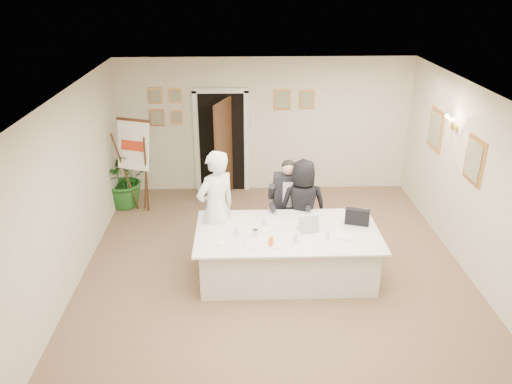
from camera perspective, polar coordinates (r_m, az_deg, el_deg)
The scene contains 28 objects.
floor at distance 7.81m, azimuth 2.23°, elevation -9.79°, with size 7.00×7.00×0.00m, color brown.
ceiling at distance 6.67m, azimuth 2.62°, elevation 10.61°, with size 6.00×7.00×0.02m, color white.
wall_back at distance 10.41m, azimuth 1.02°, elevation 7.58°, with size 6.00×0.10×2.80m, color beige.
wall_front at distance 4.22m, azimuth 6.03°, elevation -20.45°, with size 6.00×0.10×2.80m, color beige.
wall_left at distance 7.53m, azimuth -20.99°, elevation -0.68°, with size 0.10×7.00×2.80m, color beige.
wall_right at distance 7.93m, azimuth 24.57°, elevation -0.07°, with size 0.10×7.00×2.80m, color beige.
doorway at distance 10.34m, azimuth -3.86°, elevation 5.34°, with size 1.14×0.86×2.20m.
pictures_back_wall at distance 10.26m, azimuth -3.49°, elevation 9.89°, with size 3.40×0.06×0.80m, color #E49C4E, non-canonical shape.
pictures_right_wall at distance 8.82m, azimuth 21.57°, elevation 5.19°, with size 0.06×2.20×0.80m, color #E49C4E, non-canonical shape.
wall_sconce at distance 8.69m, azimuth 21.49°, elevation 7.38°, with size 0.20×0.30×0.24m, color gold, non-canonical shape.
conference_table at distance 7.69m, azimuth 3.54°, elevation -6.96°, with size 2.74×1.46×0.78m.
seated_man at distance 8.44m, azimuth 3.67°, elevation -1.18°, with size 0.65×0.69×1.52m, color black, non-canonical shape.
flip_chart at distance 9.76m, azimuth -13.23°, elevation 2.38°, with size 0.66×0.51×1.84m.
standing_man at distance 7.76m, azimuth -4.56°, elevation -1.95°, with size 0.70×0.46×1.91m, color white.
standing_woman at distance 8.25m, azimuth 5.36°, elevation -1.60°, with size 0.78×0.51×1.59m, color black.
potted_palm at distance 10.19m, azimuth -14.72°, elevation 1.55°, with size 1.05×0.91×1.17m, color #1F5C1E.
laptop at distance 7.52m, azimuth 5.97°, elevation -3.26°, with size 0.31×0.34×0.28m, color #B7BABC, non-canonical shape.
laptop_bag at distance 7.77m, azimuth 11.49°, elevation -2.81°, with size 0.37×0.10×0.26m, color black.
paper_stack at distance 7.41m, azimuth 10.24°, elevation -5.09°, with size 0.26×0.19×0.03m, color white.
plate_left at distance 7.20m, azimuth -3.65°, elevation -5.68°, with size 0.23×0.23×0.01m, color white.
plate_mid at distance 7.11m, azimuth -0.45°, elevation -6.07°, with size 0.24×0.24×0.01m, color white.
plate_near at distance 7.12m, azimuth 2.45°, elevation -6.01°, with size 0.23×0.23×0.01m, color white.
glass_a at distance 7.32m, azimuth -2.22°, elevation -4.54°, with size 0.07×0.07×0.14m, color silver.
glass_b at distance 7.17m, azimuth 4.55°, elevation -5.26°, with size 0.06×0.06×0.14m, color silver.
glass_c at distance 7.29m, azimuth 8.16°, elevation -4.92°, with size 0.06×0.06×0.14m, color silver.
glass_d at distance 7.61m, azimuth 0.92°, elevation -3.37°, with size 0.07×0.07×0.14m, color silver.
oj_glass at distance 7.08m, azimuth 1.71°, elevation -5.68°, with size 0.07×0.07×0.13m, color orange.
steel_jug at distance 7.31m, azimuth -0.09°, elevation -4.71°, with size 0.09×0.09×0.11m, color silver.
Camera 1 is at (-0.51, -6.47, 4.34)m, focal length 35.00 mm.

